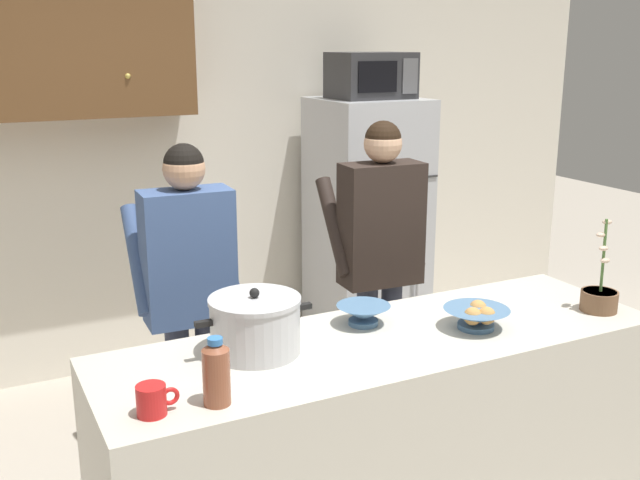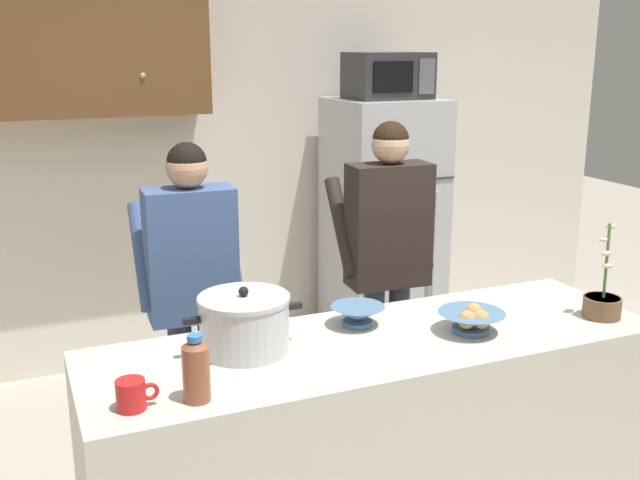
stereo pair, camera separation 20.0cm
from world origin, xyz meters
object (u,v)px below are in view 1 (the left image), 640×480
Objects in this scene: microwave at (371,75)px; empty_bowl at (363,313)px; potted_orchid at (599,297)px; person_by_sink at (380,241)px; bottle_near_edge at (216,372)px; bread_bowl at (477,316)px; person_near_pot at (189,276)px; cooking_pot at (255,325)px; coffee_mug at (152,400)px; refrigerator at (367,227)px.

microwave is 2.25× the size of empty_bowl.
empty_bowl is at bearing 162.33° from potted_orchid.
person_by_sink is 7.47× the size of bottle_near_edge.
potted_orchid is (0.58, -0.07, 0.01)m from bread_bowl.
person_by_sink is at bearing 1.39° from person_near_pot.
person_by_sink is at bearing 80.49° from bread_bowl.
potted_orchid is (-0.06, -1.98, -0.82)m from microwave.
potted_orchid is (0.41, -1.07, -0.03)m from person_by_sink.
cooking_pot is 3.36× the size of coffee_mug.
bottle_near_edge is at bearing -138.17° from person_by_sink.
microwave reaches higher than refrigerator.
microwave is 1.09× the size of cooking_pot.
potted_orchid is at bearing -91.60° from refrigerator.
microwave is 2.12m from empty_bowl.
refrigerator is 1.77m from person_near_pot.
coffee_mug is at bearing -133.35° from refrigerator.
bottle_near_edge reaches higher than bread_bowl.
coffee_mug is 0.61× the size of empty_bowl.
bread_bowl is 1.20× the size of empty_bowl.
refrigerator reaches higher than bread_bowl.
potted_orchid is (1.68, 0.07, -0.04)m from bottle_near_edge.
refrigerator reaches higher than person_by_sink.
potted_orchid reaches higher than bottle_near_edge.
microwave reaches higher than empty_bowl.
bottle_near_edge is at bearing -6.12° from coffee_mug.
cooking_pot is 2.02× the size of bottle_near_edge.
person_by_sink reaches higher than cooking_pot.
coffee_mug is 0.51× the size of bread_bowl.
cooking_pot is 1.45m from potted_orchid.
bottle_near_edge is at bearing -130.05° from refrigerator.
microwave is 2.79m from bottle_near_edge.
person_by_sink is 7.61× the size of empty_bowl.
bottle_near_edge is 0.56× the size of potted_orchid.
potted_orchid is at bearing -17.67° from empty_bowl.
empty_bowl is 0.98× the size of bottle_near_edge.
potted_orchid is at bearing -6.79° from bread_bowl.
bottle_near_edge is at bearing -102.74° from person_near_pot.
bread_bowl is at bearing 173.21° from potted_orchid.
refrigerator is at bearing 71.82° from bread_bowl.
cooking_pot is 2.06× the size of empty_bowl.
bread_bowl is at bearing -108.18° from refrigerator.
person_by_sink reaches higher than person_near_pot.
coffee_mug is at bearing 173.88° from bottle_near_edge.
person_by_sink is (1.02, 0.02, 0.04)m from person_near_pot.
person_by_sink is at bearing 111.00° from potted_orchid.
person_near_pot is 7.39× the size of empty_bowl.
person_by_sink is at bearing 41.83° from bottle_near_edge.
person_by_sink is (-0.47, -0.91, -0.79)m from microwave.
person_by_sink is 1.71m from bottle_near_edge.
bread_bowl reaches higher than coffee_mug.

